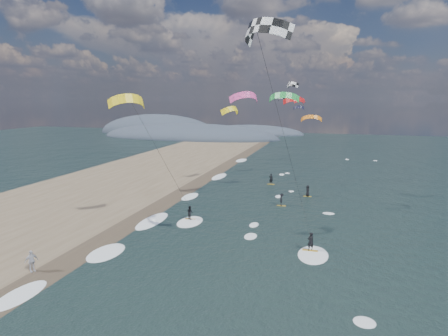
# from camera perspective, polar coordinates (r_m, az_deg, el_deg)

# --- Properties ---
(ground) EXTENTS (260.00, 260.00, 0.00)m
(ground) POSITION_cam_1_polar(r_m,az_deg,el_deg) (26.18, -5.72, -20.18)
(ground) COLOR black
(ground) RESTS_ON ground
(sand_strip) EXTENTS (26.00, 240.00, 0.00)m
(sand_strip) POSITION_cam_1_polar(r_m,az_deg,el_deg) (46.85, -29.13, -7.40)
(sand_strip) COLOR brown
(sand_strip) RESTS_ON ground
(wet_sand_strip) EXTENTS (3.00, 240.00, 0.00)m
(wet_sand_strip) POSITION_cam_1_polar(r_m,az_deg,el_deg) (39.42, -16.62, -9.72)
(wet_sand_strip) COLOR #382D23
(wet_sand_strip) RESTS_ON ground
(coastal_hills) EXTENTS (80.00, 41.00, 15.00)m
(coastal_hills) POSITION_cam_1_polar(r_m,az_deg,el_deg) (139.97, -6.09, 4.98)
(coastal_hills) COLOR #3D4756
(coastal_hills) RESTS_ON ground
(kitesurfer_near_a) EXTENTS (7.78, 9.28, 19.10)m
(kitesurfer_near_a) POSITION_cam_1_polar(r_m,az_deg,el_deg) (27.79, 6.91, 13.08)
(kitesurfer_near_a) COLOR gold
(kitesurfer_near_a) RESTS_ON ground
(kitesurfer_near_b) EXTENTS (6.83, 9.03, 14.38)m
(kitesurfer_near_b) POSITION_cam_1_polar(r_m,az_deg,el_deg) (37.80, -10.98, 3.80)
(kitesurfer_near_b) COLOR gold
(kitesurfer_near_b) RESTS_ON ground
(far_kitesurfers) EXTENTS (7.21, 12.41, 1.75)m
(far_kitesurfers) POSITION_cam_1_polar(r_m,az_deg,el_deg) (52.00, 9.54, -3.57)
(far_kitesurfers) COLOR gold
(far_kitesurfers) RESTS_ON ground
(bg_kite_field) EXTENTS (13.51, 70.50, 7.58)m
(bg_kite_field) POSITION_cam_1_polar(r_m,az_deg,el_deg) (71.44, 9.73, 9.91)
(bg_kite_field) COLOR orange
(bg_kite_field) RESTS_ON ground
(shoreline_surf) EXTENTS (2.40, 79.40, 0.11)m
(shoreline_surf) POSITION_cam_1_polar(r_m,az_deg,el_deg) (42.67, -11.76, -7.94)
(shoreline_surf) COLOR white
(shoreline_surf) RESTS_ON ground
(beach_walker) EXTENTS (0.84, 1.10, 1.74)m
(beach_walker) POSITION_cam_1_polar(r_m,az_deg,el_deg) (33.62, -27.30, -12.49)
(beach_walker) COLOR silver
(beach_walker) RESTS_ON ground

